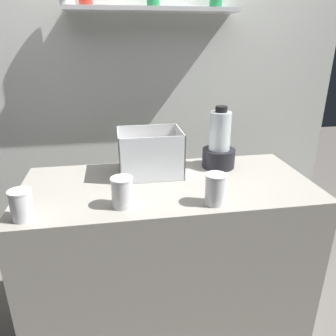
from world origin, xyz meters
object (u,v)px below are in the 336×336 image
juice_cup_mango_middle (215,191)px  carrot_display_bin (149,161)px  juice_cup_mango_left (122,194)px  juice_cup_pomegranate_far_left (22,207)px  blender_pitcher (219,145)px

juice_cup_mango_middle → carrot_display_bin: bearing=121.9°
carrot_display_bin → juice_cup_mango_middle: size_ratio=2.35×
carrot_display_bin → juice_cup_mango_left: bearing=-114.2°
juice_cup_pomegranate_far_left → juice_cup_mango_middle: bearing=-0.0°
blender_pitcher → juice_cup_mango_left: 0.65m
blender_pitcher → juice_cup_pomegranate_far_left: bearing=-155.8°
juice_cup_mango_left → juice_cup_mango_middle: size_ratio=0.95×
carrot_display_bin → juice_cup_pomegranate_far_left: (-0.53, -0.38, -0.02)m
carrot_display_bin → juice_cup_mango_left: size_ratio=2.47×
carrot_display_bin → juice_cup_pomegranate_far_left: bearing=-144.8°
juice_cup_mango_middle → blender_pitcher: bearing=70.4°
juice_cup_mango_left → juice_cup_pomegranate_far_left: bearing=-173.8°
juice_cup_mango_left → carrot_display_bin: bearing=65.8°
juice_cup_pomegranate_far_left → juice_cup_mango_left: (0.38, 0.04, 0.00)m
juice_cup_pomegranate_far_left → juice_cup_mango_left: juice_cup_mango_left is taller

